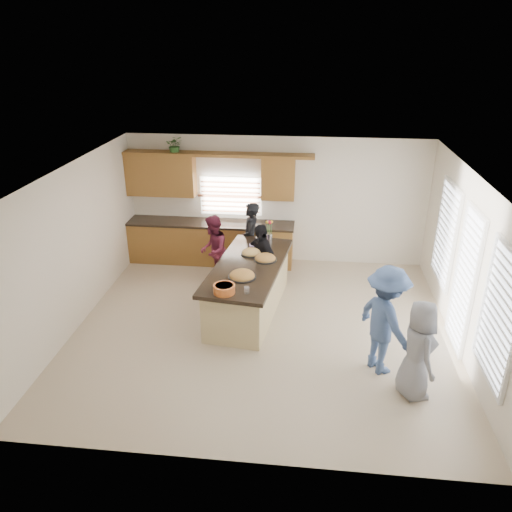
# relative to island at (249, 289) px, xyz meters

# --- Properties ---
(floor) EXTENTS (6.50, 6.50, 0.00)m
(floor) POSITION_rel_island_xyz_m (0.32, -0.61, -0.45)
(floor) COLOR #BEAA8D
(floor) RESTS_ON ground
(room_shell) EXTENTS (6.52, 6.02, 2.81)m
(room_shell) POSITION_rel_island_xyz_m (0.32, -0.61, 1.45)
(room_shell) COLOR silver
(room_shell) RESTS_ON ground
(back_cabinetry) EXTENTS (4.08, 0.66, 2.46)m
(back_cabinetry) POSITION_rel_island_xyz_m (-1.15, 2.12, 0.46)
(back_cabinetry) COLOR #99632C
(back_cabinetry) RESTS_ON ground
(right_wall_glazing) EXTENTS (0.06, 4.00, 2.25)m
(right_wall_glazing) POSITION_rel_island_xyz_m (3.54, -0.74, 0.89)
(right_wall_glazing) COLOR white
(right_wall_glazing) RESTS_ON ground
(island) EXTENTS (1.49, 2.82, 0.95)m
(island) POSITION_rel_island_xyz_m (0.00, 0.00, 0.00)
(island) COLOR #CCB87F
(island) RESTS_ON ground
(platter_front) EXTENTS (0.48, 0.48, 0.20)m
(platter_front) POSITION_rel_island_xyz_m (-0.04, -0.53, 0.53)
(platter_front) COLOR black
(platter_front) RESTS_ON island
(platter_mid) EXTENTS (0.42, 0.42, 0.17)m
(platter_mid) POSITION_rel_island_xyz_m (0.28, 0.23, 0.53)
(platter_mid) COLOR black
(platter_mid) RESTS_ON island
(platter_back) EXTENTS (0.39, 0.39, 0.16)m
(platter_back) POSITION_rel_island_xyz_m (-0.01, 0.46, 0.52)
(platter_back) COLOR black
(platter_back) RESTS_ON island
(salad_bowl) EXTENTS (0.35, 0.35, 0.14)m
(salad_bowl) POSITION_rel_island_xyz_m (-0.25, -1.11, 0.58)
(salad_bowl) COLOR #D36326
(salad_bowl) RESTS_ON island
(clear_cup) EXTENTS (0.09, 0.09, 0.11)m
(clear_cup) POSITION_rel_island_xyz_m (0.10, -1.08, 0.55)
(clear_cup) COLOR white
(clear_cup) RESTS_ON island
(plate_stack) EXTENTS (0.24, 0.24, 0.06)m
(plate_stack) POSITION_rel_island_xyz_m (0.03, 0.81, 0.53)
(plate_stack) COLOR #BC99DE
(plate_stack) RESTS_ON island
(flower_vase) EXTENTS (0.14, 0.14, 0.45)m
(flower_vase) POSITION_rel_island_xyz_m (0.28, 1.09, 0.73)
(flower_vase) COLOR silver
(flower_vase) RESTS_ON island
(potted_plant) EXTENTS (0.41, 0.37, 0.39)m
(potted_plant) POSITION_rel_island_xyz_m (-1.83, 2.21, 2.14)
(potted_plant) COLOR #346A2A
(potted_plant) RESTS_ON back_cabinetry
(woman_left_back) EXTENTS (0.41, 0.60, 1.59)m
(woman_left_back) POSITION_rel_island_xyz_m (-0.15, 1.55, 0.34)
(woman_left_back) COLOR black
(woman_left_back) RESTS_ON ground
(woman_left_mid) EXTENTS (0.59, 0.74, 1.46)m
(woman_left_mid) POSITION_rel_island_xyz_m (-0.85, 1.05, 0.28)
(woman_left_mid) COLOR maroon
(woman_left_mid) RESTS_ON ground
(woman_left_front) EXTENTS (0.86, 0.88, 1.49)m
(woman_left_front) POSITION_rel_island_xyz_m (0.16, 0.64, 0.29)
(woman_left_front) COLOR black
(woman_left_front) RESTS_ON ground
(woman_right_back) EXTENTS (1.12, 1.29, 1.73)m
(woman_right_back) POSITION_rel_island_xyz_m (2.24, -1.54, 0.41)
(woman_right_back) COLOR #3E5889
(woman_right_back) RESTS_ON ground
(woman_right_front) EXTENTS (0.62, 0.81, 1.49)m
(woman_right_front) POSITION_rel_island_xyz_m (2.63, -2.08, 0.29)
(woman_right_front) COLOR gray
(woman_right_front) RESTS_ON ground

